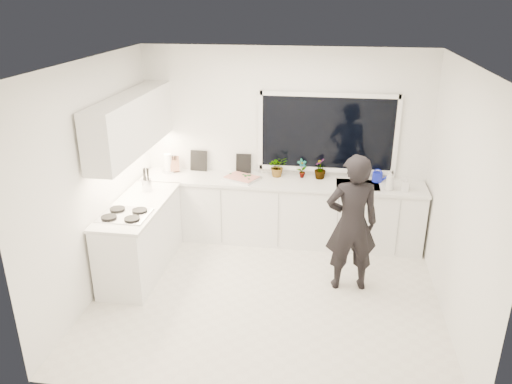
# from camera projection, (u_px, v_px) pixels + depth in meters

# --- Properties ---
(floor) EXTENTS (4.00, 3.50, 0.02)m
(floor) POSITION_uv_depth(u_px,v_px,m) (267.00, 295.00, 5.95)
(floor) COLOR beige
(floor) RESTS_ON ground
(wall_back) EXTENTS (4.00, 0.02, 2.70)m
(wall_back) POSITION_uv_depth(u_px,v_px,m) (284.00, 144.00, 7.06)
(wall_back) COLOR white
(wall_back) RESTS_ON ground
(wall_left) EXTENTS (0.02, 3.50, 2.70)m
(wall_left) POSITION_uv_depth(u_px,v_px,m) (95.00, 180.00, 5.72)
(wall_left) COLOR white
(wall_left) RESTS_ON ground
(wall_right) EXTENTS (0.02, 3.50, 2.70)m
(wall_right) POSITION_uv_depth(u_px,v_px,m) (460.00, 200.00, 5.16)
(wall_right) COLOR white
(wall_right) RESTS_ON ground
(ceiling) EXTENTS (4.00, 3.50, 0.02)m
(ceiling) POSITION_uv_depth(u_px,v_px,m) (269.00, 62.00, 4.94)
(ceiling) COLOR white
(ceiling) RESTS_ON wall_back
(window) EXTENTS (1.80, 0.02, 1.00)m
(window) POSITION_uv_depth(u_px,v_px,m) (327.00, 133.00, 6.87)
(window) COLOR black
(window) RESTS_ON wall_back
(base_cabinets_back) EXTENTS (3.92, 0.58, 0.88)m
(base_cabinets_back) POSITION_uv_depth(u_px,v_px,m) (280.00, 212.00, 7.11)
(base_cabinets_back) COLOR white
(base_cabinets_back) RESTS_ON floor
(base_cabinets_left) EXTENTS (0.58, 1.60, 0.88)m
(base_cabinets_left) POSITION_uv_depth(u_px,v_px,m) (141.00, 239.00, 6.34)
(base_cabinets_left) COLOR white
(base_cabinets_left) RESTS_ON floor
(countertop_back) EXTENTS (3.94, 0.62, 0.04)m
(countertop_back) POSITION_uv_depth(u_px,v_px,m) (281.00, 182.00, 6.93)
(countertop_back) COLOR silver
(countertop_back) RESTS_ON base_cabinets_back
(countertop_left) EXTENTS (0.62, 1.60, 0.04)m
(countertop_left) POSITION_uv_depth(u_px,v_px,m) (138.00, 206.00, 6.16)
(countertop_left) COLOR silver
(countertop_left) RESTS_ON base_cabinets_left
(upper_cabinets) EXTENTS (0.34, 2.10, 0.70)m
(upper_cabinets) POSITION_uv_depth(u_px,v_px,m) (132.00, 123.00, 6.15)
(upper_cabinets) COLOR white
(upper_cabinets) RESTS_ON wall_left
(sink) EXTENTS (0.58, 0.42, 0.14)m
(sink) POSITION_uv_depth(u_px,v_px,m) (357.00, 188.00, 6.81)
(sink) COLOR silver
(sink) RESTS_ON countertop_back
(faucet) EXTENTS (0.03, 0.03, 0.22)m
(faucet) POSITION_uv_depth(u_px,v_px,m) (358.00, 172.00, 6.93)
(faucet) COLOR silver
(faucet) RESTS_ON countertop_back
(stovetop) EXTENTS (0.56, 0.48, 0.03)m
(stovetop) POSITION_uv_depth(u_px,v_px,m) (125.00, 214.00, 5.83)
(stovetop) COLOR black
(stovetop) RESTS_ON countertop_left
(person) EXTENTS (0.67, 0.50, 1.69)m
(person) POSITION_uv_depth(u_px,v_px,m) (352.00, 224.00, 5.81)
(person) COLOR black
(person) RESTS_ON floor
(pizza_tray) EXTENTS (0.56, 0.50, 0.03)m
(pizza_tray) POSITION_uv_depth(u_px,v_px,m) (242.00, 178.00, 6.98)
(pizza_tray) COLOR silver
(pizza_tray) RESTS_ON countertop_back
(pizza) EXTENTS (0.51, 0.45, 0.01)m
(pizza) POSITION_uv_depth(u_px,v_px,m) (242.00, 177.00, 6.97)
(pizza) COLOR red
(pizza) RESTS_ON pizza_tray
(watering_can) EXTENTS (0.15, 0.15, 0.13)m
(watering_can) POSITION_uv_depth(u_px,v_px,m) (377.00, 177.00, 6.87)
(watering_can) COLOR #131FBA
(watering_can) RESTS_ON countertop_back
(paper_towel_roll) EXTENTS (0.12, 0.12, 0.26)m
(paper_towel_roll) POSITION_uv_depth(u_px,v_px,m) (168.00, 164.00, 7.21)
(paper_towel_roll) COLOR white
(paper_towel_roll) RESTS_ON countertop_back
(knife_block) EXTENTS (0.16, 0.14, 0.22)m
(knife_block) POSITION_uv_depth(u_px,v_px,m) (175.00, 164.00, 7.24)
(knife_block) COLOR olive
(knife_block) RESTS_ON countertop_back
(utensil_crock) EXTENTS (0.13, 0.13, 0.16)m
(utensil_crock) POSITION_uv_depth(u_px,v_px,m) (147.00, 185.00, 6.55)
(utensil_crock) COLOR #B5B6BA
(utensil_crock) RESTS_ON countertop_left
(picture_frame_large) EXTENTS (0.22, 0.02, 0.28)m
(picture_frame_large) POSITION_uv_depth(u_px,v_px,m) (244.00, 163.00, 7.18)
(picture_frame_large) COLOR black
(picture_frame_large) RESTS_ON countertop_back
(picture_frame_small) EXTENTS (0.25, 0.03, 0.30)m
(picture_frame_small) POSITION_uv_depth(u_px,v_px,m) (199.00, 161.00, 7.27)
(picture_frame_small) COLOR black
(picture_frame_small) RESTS_ON countertop_back
(herb_plants) EXTENTS (1.33, 0.31, 0.30)m
(herb_plants) POSITION_uv_depth(u_px,v_px,m) (300.00, 168.00, 6.99)
(herb_plants) COLOR #26662D
(herb_plants) RESTS_ON countertop_back
(soap_bottles) EXTENTS (0.32, 0.12, 0.29)m
(soap_bottles) POSITION_uv_depth(u_px,v_px,m) (395.00, 181.00, 6.54)
(soap_bottles) COLOR #D8BF66
(soap_bottles) RESTS_ON countertop_back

